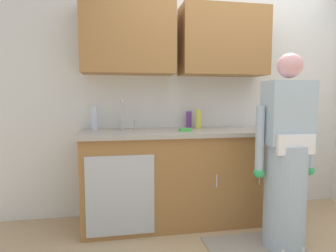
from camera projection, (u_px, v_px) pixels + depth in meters
ground_plane at (262, 251)px, 2.38m from camera, size 9.00×9.00×0.00m
kitchen_wall_with_uppers at (210, 79)px, 3.19m from camera, size 4.80×0.44×2.70m
counter_cabinet at (179, 178)px, 2.92m from camera, size 1.90×0.62×0.90m
countertop at (180, 132)px, 2.88m from camera, size 1.96×0.66×0.04m
sink at (127, 133)px, 2.79m from camera, size 0.50×0.36×0.35m
person_at_sink at (286, 167)px, 2.38m from camera, size 0.55×0.34×1.62m
floor_mat at (255, 248)px, 2.42m from camera, size 0.80×0.50×0.01m
bottle_cleaner_spray at (198, 119)px, 3.06m from camera, size 0.07×0.07×0.20m
bottle_soap at (189, 120)px, 3.11m from camera, size 0.06×0.06×0.18m
bottle_water_short at (95, 118)px, 2.88m from camera, size 0.07×0.07×0.24m
cup_by_sink at (264, 125)px, 2.96m from camera, size 0.08×0.08×0.09m
knife_on_counter at (233, 127)px, 3.21m from camera, size 0.18×0.20×0.01m
sponge at (185, 130)px, 2.79m from camera, size 0.11×0.07×0.03m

